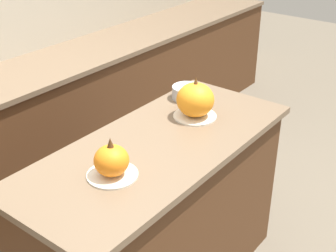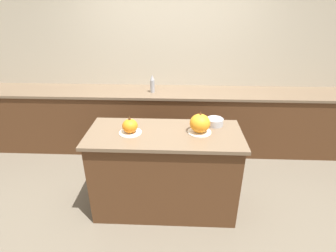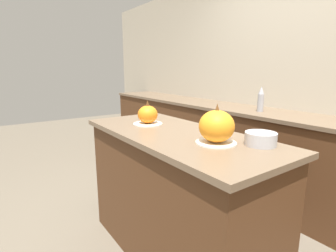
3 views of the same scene
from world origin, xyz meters
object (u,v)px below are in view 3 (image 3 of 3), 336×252
pumpkin_cake_left (148,115)px  pumpkin_cake_right (217,127)px  bottle_tall (261,100)px  mixing_bowl (261,139)px

pumpkin_cake_left → pumpkin_cake_right: 0.68m
pumpkin_cake_left → bottle_tall: size_ratio=0.88×
pumpkin_cake_right → bottle_tall: bottle_tall is taller
pumpkin_cake_left → bottle_tall: bottle_tall is taller
bottle_tall → mixing_bowl: bottle_tall is taller
pumpkin_cake_left → mixing_bowl: 0.87m
pumpkin_cake_right → mixing_bowl: size_ratio=1.35×
mixing_bowl → bottle_tall: bearing=125.7°
pumpkin_cake_right → mixing_bowl: pumpkin_cake_right is taller
pumpkin_cake_right → pumpkin_cake_left: bearing=-176.5°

